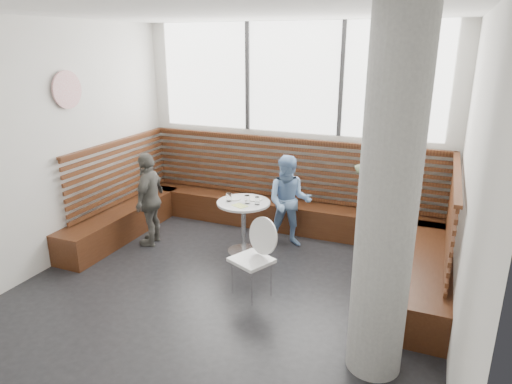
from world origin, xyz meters
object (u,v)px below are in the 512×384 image
at_px(child_back, 289,202).
at_px(child_left, 150,199).
at_px(concrete_column, 388,205).
at_px(cafe_chair, 254,250).
at_px(adult_man, 376,217).
at_px(cafe_table, 244,216).

xyz_separation_m(child_back, child_left, (-1.92, -0.71, 0.01)).
xyz_separation_m(concrete_column, child_back, (-1.60, 2.25, -0.91)).
bearing_deg(concrete_column, child_left, 156.40).
bearing_deg(child_left, concrete_column, 55.14).
xyz_separation_m(cafe_chair, child_left, (-1.98, 0.75, 0.14)).
xyz_separation_m(concrete_column, child_left, (-3.52, 1.54, -0.90)).
bearing_deg(concrete_column, adult_man, 99.58).
bearing_deg(concrete_column, cafe_chair, 152.82).
bearing_deg(cafe_chair, adult_man, 61.62).
relative_size(adult_man, child_back, 1.21).
bearing_deg(child_back, child_left, -174.21).
distance_m(cafe_table, cafe_chair, 1.13).
xyz_separation_m(cafe_table, child_back, (0.51, 0.48, 0.13)).
distance_m(child_back, child_left, 2.05).
bearing_deg(child_left, adult_man, 82.09).
height_order(cafe_table, adult_man, adult_man).
distance_m(cafe_chair, adult_man, 1.59).
relative_size(cafe_table, cafe_chair, 0.82).
bearing_deg(cafe_table, cafe_chair, -59.89).
xyz_separation_m(adult_man, child_left, (-3.23, -0.19, -0.13)).
height_order(concrete_column, cafe_table, concrete_column).
distance_m(concrete_column, adult_man, 1.91).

